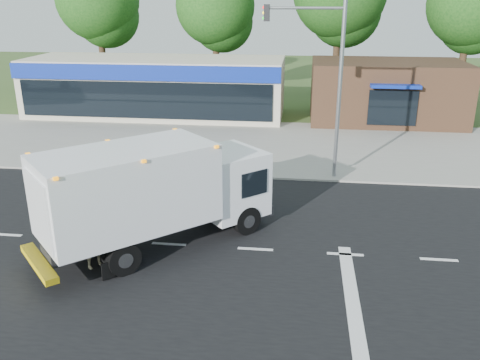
# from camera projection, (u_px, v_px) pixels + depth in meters

# --- Properties ---
(ground) EXTENTS (120.00, 120.00, 0.00)m
(ground) POSITION_uv_depth(u_px,v_px,m) (255.00, 249.00, 17.18)
(ground) COLOR #385123
(ground) RESTS_ON ground
(road_asphalt) EXTENTS (60.00, 14.00, 0.02)m
(road_asphalt) POSITION_uv_depth(u_px,v_px,m) (255.00, 249.00, 17.18)
(road_asphalt) COLOR black
(road_asphalt) RESTS_ON ground
(sidewalk) EXTENTS (60.00, 2.40, 0.12)m
(sidewalk) POSITION_uv_depth(u_px,v_px,m) (271.00, 170.00, 24.81)
(sidewalk) COLOR gray
(sidewalk) RESTS_ON ground
(parking_apron) EXTENTS (60.00, 9.00, 0.02)m
(parking_apron) POSITION_uv_depth(u_px,v_px,m) (277.00, 140.00, 30.24)
(parking_apron) COLOR gray
(parking_apron) RESTS_ON ground
(lane_markings) EXTENTS (55.20, 7.00, 0.01)m
(lane_markings) POSITION_uv_depth(u_px,v_px,m) (295.00, 272.00, 15.76)
(lane_markings) COLOR silver
(lane_markings) RESTS_ON road_asphalt
(ems_box_truck) EXTENTS (7.68, 7.42, 3.62)m
(ems_box_truck) POSITION_uv_depth(u_px,v_px,m) (153.00, 189.00, 16.72)
(ems_box_truck) COLOR black
(ems_box_truck) RESTS_ON ground
(emergency_worker) EXTENTS (0.79, 0.83, 2.02)m
(emergency_worker) POSITION_uv_depth(u_px,v_px,m) (93.00, 239.00, 15.77)
(emergency_worker) COLOR tan
(emergency_worker) RESTS_ON ground
(retail_strip_mall) EXTENTS (18.00, 6.20, 4.00)m
(retail_strip_mall) POSITION_uv_depth(u_px,v_px,m) (156.00, 87.00, 36.12)
(retail_strip_mall) COLOR beige
(retail_strip_mall) RESTS_ON ground
(brown_storefront) EXTENTS (10.00, 6.70, 4.00)m
(brown_storefront) POSITION_uv_depth(u_px,v_px,m) (386.00, 91.00, 34.34)
(brown_storefront) COLOR #382316
(brown_storefront) RESTS_ON ground
(traffic_signal_pole) EXTENTS (3.51, 0.25, 8.00)m
(traffic_signal_pole) POSITION_uv_depth(u_px,v_px,m) (326.00, 72.00, 22.32)
(traffic_signal_pole) COLOR gray
(traffic_signal_pole) RESTS_ON ground
(background_trees) EXTENTS (36.77, 7.39, 12.10)m
(background_trees) POSITION_uv_depth(u_px,v_px,m) (278.00, 5.00, 41.03)
(background_trees) COLOR #332114
(background_trees) RESTS_ON ground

